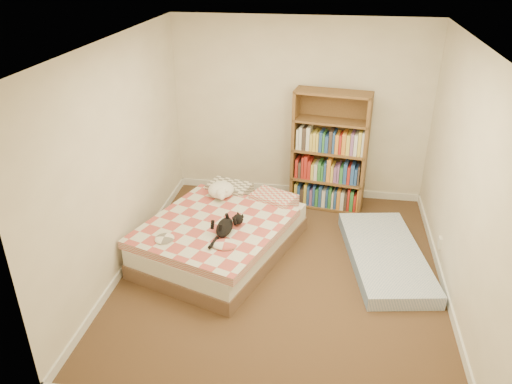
# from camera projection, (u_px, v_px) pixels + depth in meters

# --- Properties ---
(room) EXTENTS (3.51, 4.01, 2.51)m
(room) POSITION_uv_depth(u_px,v_px,m) (284.00, 174.00, 5.08)
(room) COLOR #44301D
(room) RESTS_ON ground
(bed) EXTENTS (1.92, 2.28, 0.52)m
(bed) POSITION_uv_depth(u_px,v_px,m) (222.00, 234.00, 5.88)
(bed) COLOR brown
(bed) RESTS_ON room
(bookshelf) EXTENTS (1.03, 0.47, 1.64)m
(bookshelf) POSITION_uv_depth(u_px,v_px,m) (328.00, 167.00, 6.76)
(bookshelf) COLOR brown
(bookshelf) RESTS_ON room
(floor_mattress) EXTENTS (1.08, 1.86, 0.16)m
(floor_mattress) POSITION_uv_depth(u_px,v_px,m) (385.00, 256.00, 5.75)
(floor_mattress) COLOR #708EBC
(floor_mattress) RESTS_ON room
(black_cat) EXTENTS (0.36, 0.66, 0.15)m
(black_cat) POSITION_uv_depth(u_px,v_px,m) (225.00, 226.00, 5.47)
(black_cat) COLOR black
(black_cat) RESTS_ON bed
(white_dog) EXTENTS (0.45, 0.47, 0.17)m
(white_dog) POSITION_uv_depth(u_px,v_px,m) (222.00, 190.00, 6.20)
(white_dog) COLOR white
(white_dog) RESTS_ON bed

